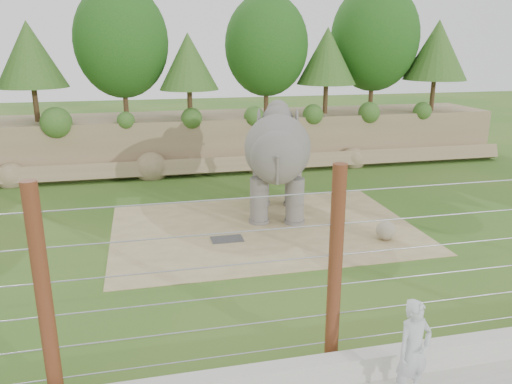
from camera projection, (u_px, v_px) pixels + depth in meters
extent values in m
plane|color=#2B601A|center=(272.00, 267.00, 13.90)|extent=(90.00, 90.00, 0.00)
cube|color=olive|center=(209.00, 139.00, 25.68)|extent=(30.00, 4.00, 2.50)
cube|color=olive|center=(215.00, 166.00, 23.79)|extent=(30.00, 1.37, 1.07)
cylinder|color=#3F2B19|center=(36.00, 104.00, 22.93)|extent=(0.24, 0.24, 1.58)
sphere|color=#114E11|center=(30.00, 56.00, 22.31)|extent=(3.60, 3.60, 3.60)
cylinder|color=#3F2B19|center=(125.00, 97.00, 24.20)|extent=(0.24, 0.24, 1.92)
sphere|color=#114E11|center=(121.00, 41.00, 23.45)|extent=(4.40, 4.40, 4.40)
cylinder|color=#3F2B19|center=(190.00, 104.00, 23.79)|extent=(0.24, 0.24, 1.40)
sphere|color=#114E11|center=(188.00, 63.00, 23.25)|extent=(3.20, 3.20, 3.20)
cylinder|color=#3F2B19|center=(266.00, 96.00, 25.52)|extent=(0.24, 0.24, 1.82)
sphere|color=#114E11|center=(266.00, 45.00, 24.81)|extent=(4.16, 4.16, 4.16)
cylinder|color=#3F2B19|center=(325.00, 99.00, 25.64)|extent=(0.24, 0.24, 1.50)
sphere|color=#114E11|center=(327.00, 58.00, 25.06)|extent=(3.44, 3.44, 3.44)
cylinder|color=#3F2B19|center=(371.00, 91.00, 27.14)|extent=(0.24, 0.24, 2.03)
sphere|color=#114E11|center=(375.00, 38.00, 26.36)|extent=(4.64, 4.64, 4.64)
cylinder|color=#3F2B19|center=(432.00, 95.00, 26.72)|extent=(0.24, 0.24, 1.64)
sphere|color=#114E11|center=(437.00, 52.00, 26.08)|extent=(3.76, 3.76, 3.76)
cube|color=#958457|center=(264.00, 228.00, 16.80)|extent=(10.00, 7.00, 0.02)
cube|color=#262628|center=(227.00, 239.00, 15.78)|extent=(1.00, 0.60, 0.03)
sphere|color=gray|center=(386.00, 230.00, 15.70)|extent=(0.61, 0.61, 0.61)
cube|color=#BBB8AE|center=(341.00, 368.00, 9.16)|extent=(26.00, 0.35, 0.50)
cylinder|color=#5C2A17|center=(44.00, 300.00, 8.06)|extent=(0.26, 0.26, 4.00)
cylinder|color=#5C2A17|center=(335.00, 270.00, 9.12)|extent=(0.26, 0.26, 4.00)
cylinder|color=#929298|center=(331.00, 341.00, 9.55)|extent=(20.00, 0.02, 0.02)
cylinder|color=#929298|center=(333.00, 314.00, 9.38)|extent=(20.00, 0.02, 0.02)
cylinder|color=#929298|center=(334.00, 285.00, 9.21)|extent=(20.00, 0.02, 0.02)
cylinder|color=#929298|center=(336.00, 255.00, 9.04)|extent=(20.00, 0.02, 0.02)
cylinder|color=#929298|center=(337.00, 224.00, 8.87)|extent=(20.00, 0.02, 0.02)
cylinder|color=#929298|center=(339.00, 192.00, 8.69)|extent=(20.00, 0.02, 0.02)
imported|color=#A3A8AD|center=(414.00, 351.00, 8.51)|extent=(0.76, 0.57, 1.87)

